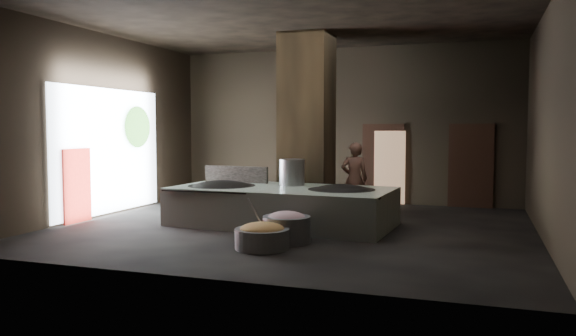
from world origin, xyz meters
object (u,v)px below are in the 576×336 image
at_px(hearth_platform, 282,206).
at_px(stock_pot, 292,173).
at_px(wok_left, 222,190).
at_px(cook, 354,179).
at_px(meat_basin, 287,229).
at_px(wok_right, 341,194).
at_px(veg_basin, 262,239).

relative_size(hearth_platform, stock_pot, 7.67).
bearing_deg(hearth_platform, stock_pot, 88.35).
height_order(wok_left, stock_pot, stock_pot).
relative_size(wok_left, cook, 0.84).
bearing_deg(meat_basin, cook, 82.52).
bearing_deg(wok_left, wok_right, 2.05).
height_order(hearth_platform, wok_right, wok_right).
relative_size(wok_right, meat_basin, 1.57).
distance_m(stock_pot, veg_basin, 3.18).
xyz_separation_m(wok_right, meat_basin, (-0.62, -1.83, -0.50)).
distance_m(wok_right, veg_basin, 2.70).
bearing_deg(wok_left, meat_basin, -38.44).
bearing_deg(veg_basin, stock_pot, 98.48).
relative_size(wok_left, stock_pot, 2.42).
bearing_deg(veg_basin, cook, 80.66).
xyz_separation_m(wok_right, stock_pot, (-1.30, 0.50, 0.38)).
height_order(hearth_platform, stock_pot, stock_pot).
height_order(wok_left, cook, cook).
bearing_deg(stock_pot, meat_basin, -73.71).
bearing_deg(meat_basin, veg_basin, -109.24).
height_order(veg_basin, meat_basin, meat_basin).
relative_size(hearth_platform, meat_basin, 5.34).
bearing_deg(meat_basin, wok_right, 71.34).
bearing_deg(hearth_platform, cook, 61.57).
bearing_deg(wok_right, cook, 93.81).
xyz_separation_m(stock_pot, cook, (1.17, 1.41, -0.22)).
distance_m(hearth_platform, wok_right, 1.39).
height_order(stock_pot, veg_basin, stock_pot).
relative_size(wok_left, meat_basin, 1.68).
xyz_separation_m(hearth_platform, stock_pot, (0.05, 0.55, 0.71)).
height_order(hearth_platform, veg_basin, hearth_platform).
distance_m(wok_right, meat_basin, 2.00).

